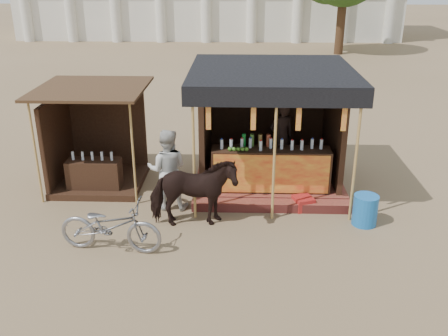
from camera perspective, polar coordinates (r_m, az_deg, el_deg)
The scene contains 9 objects.
ground at distance 9.13m, azimuth -0.34°, elevation -10.27°, with size 120.00×120.00×0.00m, color #846B4C.
main_stall at distance 11.73m, azimuth 5.27°, elevation 2.88°, with size 3.60×3.61×2.78m.
secondary_stall at distance 12.16m, azimuth -14.84°, elevation 2.04°, with size 2.40×2.40×2.38m.
cow at distance 9.85m, azimuth -3.56°, elevation -2.87°, with size 0.78×1.72×1.45m, color black.
motorbike at distance 9.35m, azimuth -12.86°, elevation -6.48°, with size 0.66×1.91×1.00m, color gray.
bystander at distance 10.60m, azimuth -6.49°, elevation -0.18°, with size 0.86×0.67×1.77m, color beige.
blue_barrel at distance 10.47m, azimuth 15.83°, elevation -4.64°, with size 0.50×0.50×0.63m, color #1761AF.
red_crate at distance 10.88m, azimuth 9.02°, elevation -3.99°, with size 0.39×0.40×0.28m, color #A81E1C.
cooler at distance 11.41m, azimuth 9.69°, elevation -2.24°, with size 0.75×0.62×0.46m.
Camera 1 is at (0.31, -7.68, 4.92)m, focal length 40.00 mm.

